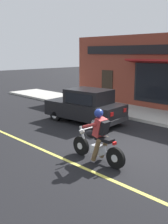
% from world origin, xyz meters
% --- Properties ---
extents(ground_plane, '(80.00, 80.00, 0.00)m').
position_xyz_m(ground_plane, '(0.00, 0.00, 0.00)').
color(ground_plane, black).
extents(sidewalk_curb, '(2.60, 22.00, 0.14)m').
position_xyz_m(sidewalk_curb, '(4.92, 3.00, 0.07)').
color(sidewalk_curb, '#ADAAA3').
rests_on(sidewalk_curb, ground).
extents(lane_stripe, '(0.12, 19.80, 0.01)m').
position_xyz_m(lane_stripe, '(-1.80, 3.00, 0.00)').
color(lane_stripe, '#D1C64C').
rests_on(lane_stripe, ground).
extents(storefront_building, '(1.25, 11.62, 4.20)m').
position_xyz_m(storefront_building, '(6.45, 2.72, 2.11)').
color(storefront_building, brown).
rests_on(storefront_building, ground).
extents(motorcycle_with_rider, '(0.56, 2.02, 1.62)m').
position_xyz_m(motorcycle_with_rider, '(-1.18, -0.01, 0.68)').
color(motorcycle_with_rider, black).
rests_on(motorcycle_with_rider, ground).
extents(car_hatchback, '(2.01, 3.92, 1.57)m').
position_xyz_m(car_hatchback, '(1.77, 3.46, 0.77)').
color(car_hatchback, black).
rests_on(car_hatchback, ground).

